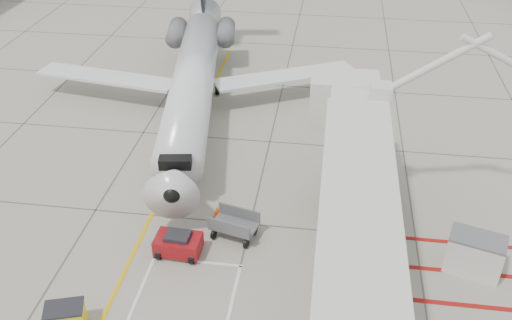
% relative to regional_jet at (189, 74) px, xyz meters
% --- Properties ---
extents(ground_plane, '(260.00, 260.00, 0.00)m').
position_rel_regional_jet_xyz_m(ground_plane, '(5.06, -12.90, -3.76)').
color(ground_plane, gray).
rests_on(ground_plane, ground).
extents(regional_jet, '(26.87, 31.82, 7.51)m').
position_rel_regional_jet_xyz_m(regional_jet, '(0.00, 0.00, 0.00)').
color(regional_jet, silver).
rests_on(regional_jet, ground_plane).
extents(jet_bridge, '(9.20, 19.38, 7.75)m').
position_rel_regional_jet_xyz_m(jet_bridge, '(9.80, -13.26, 0.12)').
color(jet_bridge, silver).
rests_on(jet_bridge, ground_plane).
extents(pushback_tug, '(2.13, 1.39, 1.21)m').
position_rel_regional_jet_xyz_m(pushback_tug, '(2.11, -11.46, -3.15)').
color(pushback_tug, maroon).
rests_on(pushback_tug, ground_plane).
extents(spill_bin, '(1.67, 1.36, 1.25)m').
position_rel_regional_jet_xyz_m(spill_bin, '(-1.12, -16.42, -3.13)').
color(spill_bin, yellow).
rests_on(spill_bin, ground_plane).
extents(baggage_cart, '(2.42, 1.85, 1.36)m').
position_rel_regional_jet_xyz_m(baggage_cart, '(4.43, -9.90, -3.08)').
color(baggage_cart, '#525357').
rests_on(baggage_cart, ground_plane).
extents(ground_power_unit, '(2.64, 2.00, 1.86)m').
position_rel_regional_jet_xyz_m(ground_power_unit, '(15.29, -10.68, -2.83)').
color(ground_power_unit, silver).
rests_on(ground_power_unit, ground_plane).
extents(cone_nose, '(0.38, 0.38, 0.52)m').
position_rel_regional_jet_xyz_m(cone_nose, '(3.77, -9.28, -3.50)').
color(cone_nose, '#DA520B').
rests_on(cone_nose, ground_plane).
extents(cone_side, '(0.41, 0.41, 0.57)m').
position_rel_regional_jet_xyz_m(cone_side, '(3.32, -8.45, -3.47)').
color(cone_side, '#FF4A0D').
rests_on(cone_side, ground_plane).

